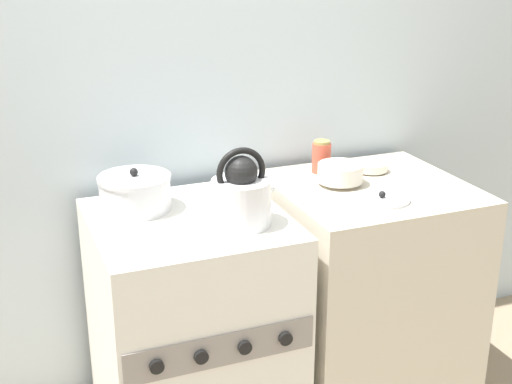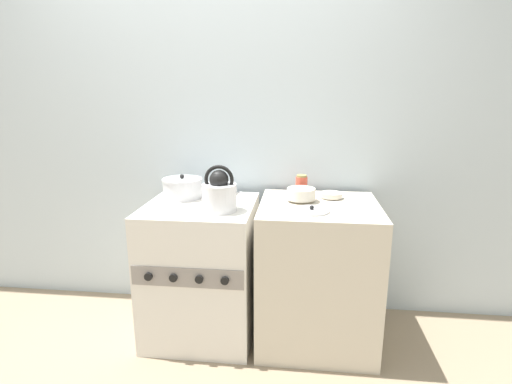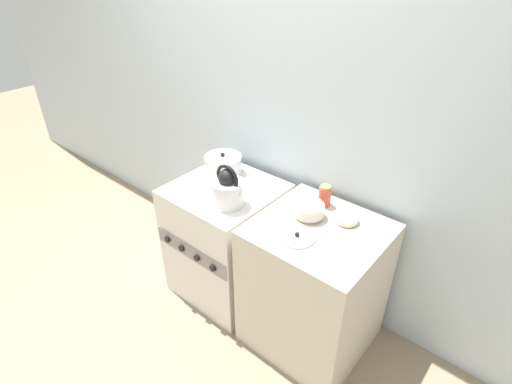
% 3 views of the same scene
% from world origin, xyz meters
% --- Properties ---
extents(wall_back, '(7.00, 0.06, 2.50)m').
position_xyz_m(wall_back, '(0.00, 0.72, 1.25)').
color(wall_back, silver).
rests_on(wall_back, ground_plane).
extents(stove, '(0.64, 0.66, 0.83)m').
position_xyz_m(stove, '(0.00, 0.32, 0.41)').
color(stove, silver).
rests_on(stove, ground_plane).
extents(counter, '(0.68, 0.65, 0.85)m').
position_xyz_m(counter, '(0.70, 0.33, 0.42)').
color(counter, beige).
rests_on(counter, ground_plane).
extents(kettle, '(0.24, 0.19, 0.26)m').
position_xyz_m(kettle, '(0.15, 0.20, 0.93)').
color(kettle, silver).
rests_on(kettle, stove).
extents(cooking_pot, '(0.25, 0.25, 0.15)m').
position_xyz_m(cooking_pot, '(-0.14, 0.46, 0.89)').
color(cooking_pot, silver).
rests_on(cooking_pot, stove).
extents(enamel_bowl, '(0.17, 0.17, 0.08)m').
position_xyz_m(enamel_bowl, '(0.59, 0.38, 0.89)').
color(enamel_bowl, beige).
rests_on(enamel_bowl, counter).
extents(small_ceramic_bowl, '(0.13, 0.13, 0.04)m').
position_xyz_m(small_ceramic_bowl, '(0.78, 0.47, 0.87)').
color(small_ceramic_bowl, beige).
rests_on(small_ceramic_bowl, counter).
extents(storage_jar, '(0.07, 0.07, 0.13)m').
position_xyz_m(storage_jar, '(0.59, 0.53, 0.91)').
color(storage_jar, '#CC4C38').
rests_on(storage_jar, counter).
extents(loose_pot_lid, '(0.19, 0.19, 0.03)m').
position_xyz_m(loose_pot_lid, '(0.65, 0.18, 0.85)').
color(loose_pot_lid, silver).
rests_on(loose_pot_lid, counter).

